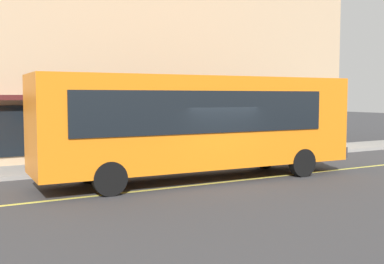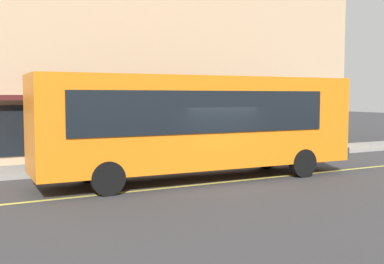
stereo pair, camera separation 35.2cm
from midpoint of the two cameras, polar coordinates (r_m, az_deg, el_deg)
The scene contains 7 objects.
ground at distance 15.45m, azimuth 2.27°, elevation -6.23°, with size 120.00×120.00×0.00m, color #38383A.
sidewalk at distance 19.85m, azimuth -5.41°, elevation -3.66°, with size 80.00×2.60×0.15m, color gray.
lane_centre_stripe at distance 15.45m, azimuth 2.27°, elevation -6.22°, with size 36.00×0.16×0.01m, color #D8D14C.
storefront_building at distance 26.10m, azimuth -10.04°, elevation 12.30°, with size 23.30×10.81×12.96m.
bus at distance 15.84m, azimuth 0.42°, elevation 1.27°, with size 11.21×2.93×3.50m.
traffic_light at distance 19.05m, azimuth -3.61°, elevation 3.43°, with size 0.30×0.52×3.20m.
pedestrian_at_corner at distance 25.04m, azimuth 13.19°, elevation 0.45°, with size 0.34×0.34×1.71m.
Camera 1 is at (-8.13, -12.84, 2.84)m, focal length 43.71 mm.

